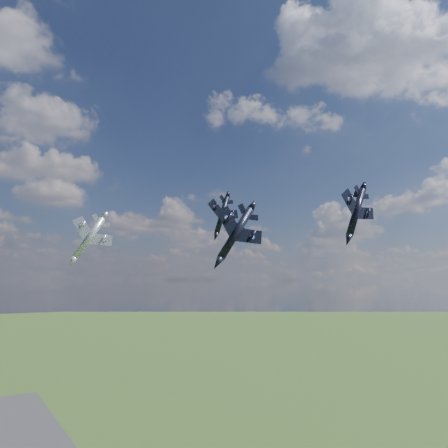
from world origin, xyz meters
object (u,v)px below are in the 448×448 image
jet_high_navy (222,215)px  jet_right_navy (356,212)px  jet_lead_navy (236,233)px  jet_left_silver (89,237)px

jet_high_navy → jet_right_navy: bearing=-65.6°
jet_right_navy → jet_high_navy: 31.84m
jet_lead_navy → jet_left_silver: (-22.22, 20.33, -0.27)m
jet_right_navy → jet_left_silver: size_ratio=1.06×
jet_right_navy → jet_left_silver: bearing=142.4°
jet_left_silver → jet_high_navy: bearing=8.5°
jet_lead_navy → jet_right_navy: 23.67m
jet_lead_navy → jet_left_silver: 30.12m
jet_left_silver → jet_right_navy: bearing=-23.3°
jet_high_navy → jet_left_silver: (-29.92, 2.62, -6.65)m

